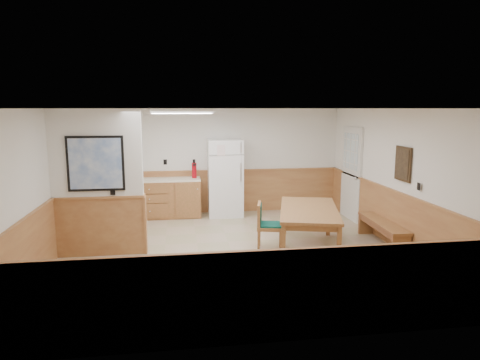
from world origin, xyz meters
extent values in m
plane|color=tan|center=(0.00, 0.00, 0.00)|extent=(6.00, 6.00, 0.00)
cube|color=silver|center=(0.00, 0.00, 2.50)|extent=(6.00, 6.00, 0.02)
cube|color=white|center=(0.00, 3.00, 1.25)|extent=(6.00, 0.02, 2.50)
cube|color=white|center=(3.00, 0.00, 1.25)|extent=(0.02, 6.00, 2.50)
cube|color=white|center=(-3.00, 0.00, 1.25)|extent=(0.02, 6.00, 2.50)
cube|color=#B88349|center=(0.00, 2.98, 0.50)|extent=(6.00, 0.04, 1.00)
cube|color=#B88349|center=(2.98, 0.00, 0.50)|extent=(0.04, 6.00, 1.00)
cube|color=#B88349|center=(-2.98, 0.00, 0.50)|extent=(0.04, 6.00, 1.00)
cube|color=white|center=(-2.25, 0.20, 1.75)|extent=(1.50, 0.15, 1.50)
cube|color=#B88349|center=(-2.25, 0.20, 0.50)|extent=(1.50, 0.17, 1.00)
cube|color=black|center=(-2.25, 0.10, 1.60)|extent=(0.92, 0.03, 0.92)
cube|color=white|center=(-2.25, 0.09, 1.60)|extent=(0.84, 0.01, 0.84)
cube|color=#AE663D|center=(-1.10, 2.68, 0.43)|extent=(1.40, 0.60, 0.86)
cube|color=#AE663D|center=(-2.57, 2.68, 0.43)|extent=(0.06, 0.60, 0.86)
cube|color=#AE663D|center=(-1.83, 2.68, 0.43)|extent=(0.06, 0.60, 0.86)
cube|color=#EDE2C7|center=(-1.50, 2.68, 0.88)|extent=(2.20, 0.60, 0.04)
cube|color=#EDE2C7|center=(-1.50, 2.98, 0.95)|extent=(2.20, 0.02, 0.10)
cube|color=silver|center=(2.97, 1.90, 1.02)|extent=(0.05, 1.02, 2.15)
cube|color=silver|center=(2.96, 1.90, 1.02)|extent=(0.04, 0.90, 2.05)
cube|color=silver|center=(2.94, 1.90, 1.55)|extent=(0.02, 0.76, 0.80)
cube|color=silver|center=(-2.10, 2.98, 1.55)|extent=(0.80, 0.03, 1.00)
cube|color=silver|center=(-2.10, 2.96, 1.55)|extent=(0.70, 0.01, 0.90)
cube|color=#362615|center=(2.97, -0.30, 1.55)|extent=(0.03, 0.50, 0.60)
cube|color=black|center=(2.95, -0.30, 1.55)|extent=(0.01, 0.42, 0.52)
cube|color=silver|center=(-0.80, 1.30, 2.45)|extent=(1.20, 0.30, 0.08)
cube|color=white|center=(-0.80, 1.30, 2.40)|extent=(1.15, 0.25, 0.01)
cube|color=white|center=(0.18, 2.63, 0.90)|extent=(0.81, 0.72, 1.79)
cube|color=silver|center=(0.50, 2.27, 1.63)|extent=(0.03, 0.02, 0.23)
cube|color=silver|center=(0.50, 2.27, 1.08)|extent=(0.03, 0.02, 0.42)
cube|color=#A2733B|center=(1.38, -0.06, 0.72)|extent=(1.46, 2.15, 0.05)
cube|color=#A2733B|center=(1.38, -0.06, 0.65)|extent=(1.33, 2.03, 0.10)
cube|color=#A2733B|center=(0.72, -0.84, 0.35)|extent=(0.09, 0.09, 0.70)
cube|color=#A2733B|center=(1.20, 0.95, 0.35)|extent=(0.09, 0.09, 0.70)
cube|color=#A2733B|center=(1.56, -1.06, 0.35)|extent=(0.09, 0.09, 0.70)
cube|color=#A2733B|center=(2.03, 0.73, 0.35)|extent=(0.09, 0.09, 0.70)
cube|color=#A2733B|center=(2.80, -0.02, 0.42)|extent=(0.42, 1.59, 0.05)
cube|color=#A2733B|center=(2.80, -0.76, 0.20)|extent=(0.33, 0.08, 0.40)
cube|color=#A2733B|center=(2.80, 0.71, 0.20)|extent=(0.33, 0.08, 0.40)
cube|color=#A2733B|center=(0.69, 0.03, 0.42)|extent=(0.53, 0.53, 0.06)
cube|color=#115542|center=(0.69, 0.03, 0.47)|extent=(0.48, 0.48, 0.03)
cube|color=#A2733B|center=(0.50, 0.07, 0.65)|extent=(0.15, 0.44, 0.40)
cube|color=#115542|center=(0.32, 0.11, 0.65)|extent=(0.11, 0.38, 0.34)
cube|color=#A2733B|center=(0.46, -0.12, 0.20)|extent=(0.05, 0.05, 0.39)
cube|color=#A2733B|center=(0.55, 0.26, 0.20)|extent=(0.05, 0.05, 0.39)
cube|color=#A2733B|center=(0.83, -0.20, 0.20)|extent=(0.05, 0.05, 0.39)
cube|color=#A2733B|center=(0.92, 0.17, 0.20)|extent=(0.05, 0.05, 0.39)
cylinder|color=#AB0914|center=(-0.53, 2.70, 1.08)|extent=(0.12, 0.12, 0.36)
cylinder|color=black|center=(-0.53, 2.70, 1.30)|extent=(0.06, 0.06, 0.08)
cylinder|color=green|center=(-2.07, 2.66, 1.02)|extent=(0.09, 0.09, 0.23)
camera|label=1|loc=(-0.90, -7.17, 2.50)|focal=32.00mm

